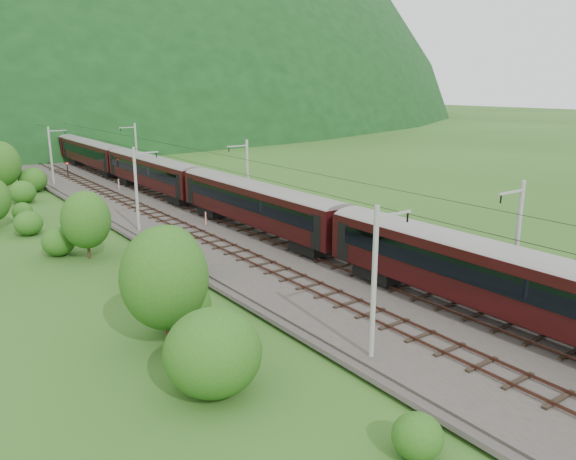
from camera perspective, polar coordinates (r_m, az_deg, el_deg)
ground at (r=34.54m, az=15.94°, el=-9.88°), size 600.00×600.00×0.00m
railbed at (r=40.85m, az=4.92°, el=-5.25°), size 14.00×220.00×0.30m
track_left at (r=39.33m, az=2.26°, el=-5.66°), size 2.40×220.00×0.27m
track_right at (r=42.30m, az=7.40°, el=-4.29°), size 2.40×220.00×0.27m
catenary_left at (r=55.27m, az=-15.10°, el=4.22°), size 2.54×192.28×8.00m
catenary_right at (r=60.60m, az=-4.21°, el=5.56°), size 2.54×192.28×8.00m
overhead_wires at (r=39.05m, az=5.14°, el=4.39°), size 4.83×198.00×0.03m
train at (r=73.47m, az=-13.46°, el=6.23°), size 3.23×179.04×5.63m
hazard_post_near at (r=78.64m, az=-16.82°, el=4.48°), size 0.15×0.15×1.40m
hazard_post_far at (r=56.76m, az=-8.36°, el=1.18°), size 0.14×0.14×1.32m
signal at (r=90.88m, az=-21.49°, el=5.79°), size 0.25×0.25×2.30m
vegetation_left at (r=45.02m, az=-19.67°, el=-0.83°), size 12.26×150.49×6.96m
vegetation_right at (r=43.87m, az=24.61°, el=-3.70°), size 6.29×103.86×2.57m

